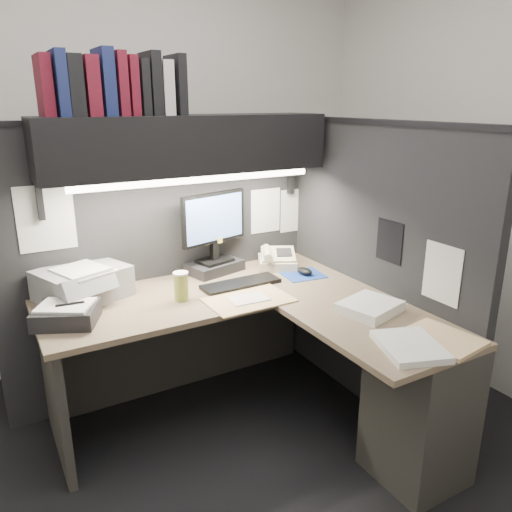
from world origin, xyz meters
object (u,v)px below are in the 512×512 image
at_px(overhead_shelf, 187,144).
at_px(monitor, 214,241).
at_px(desk, 310,369).
at_px(keyboard, 241,284).
at_px(printer, 83,283).
at_px(telephone, 277,260).
at_px(notebook_stack, 67,315).
at_px(coffee_cup, 181,287).

xyz_separation_m(overhead_shelf, monitor, (0.17, 0.07, -0.58)).
height_order(desk, keyboard, keyboard).
bearing_deg(printer, telephone, -24.51).
height_order(telephone, notebook_stack, telephone).
distance_m(telephone, coffee_cup, 0.75).
bearing_deg(telephone, monitor, -168.10).
distance_m(overhead_shelf, coffee_cup, 0.76).
bearing_deg(overhead_shelf, monitor, 20.80).
height_order(overhead_shelf, keyboard, overhead_shelf).
relative_size(overhead_shelf, coffee_cup, 10.98).
bearing_deg(overhead_shelf, desk, -68.21).
bearing_deg(telephone, overhead_shelf, -156.63).
bearing_deg(overhead_shelf, notebook_stack, -161.22).
bearing_deg(notebook_stack, keyboard, 2.08).
height_order(desk, coffee_cup, coffee_cup).
relative_size(overhead_shelf, printer, 3.80).
xyz_separation_m(monitor, coffee_cup, (-0.34, -0.31, -0.12)).
xyz_separation_m(telephone, printer, (-1.15, 0.07, 0.04)).
xyz_separation_m(keyboard, notebook_stack, (-0.93, -0.03, 0.03)).
xyz_separation_m(monitor, printer, (-0.78, -0.03, -0.11)).
relative_size(desk, coffee_cup, 12.04).
bearing_deg(monitor, telephone, -29.87).
relative_size(keyboard, telephone, 1.90).
bearing_deg(keyboard, desk, -80.74).
distance_m(keyboard, printer, 0.84).
distance_m(keyboard, coffee_cup, 0.37).
relative_size(overhead_shelf, notebook_stack, 5.68).
height_order(desk, telephone, telephone).
bearing_deg(desk, coffee_cup, 132.71).
distance_m(desk, printer, 1.25).
bearing_deg(desk, monitor, 98.73).
bearing_deg(coffee_cup, desk, -47.29).
height_order(telephone, coffee_cup, coffee_cup).
height_order(overhead_shelf, monitor, overhead_shelf).
xyz_separation_m(desk, overhead_shelf, (-0.30, 0.75, 1.06)).
bearing_deg(coffee_cup, overhead_shelf, 56.44).
distance_m(desk, telephone, 0.83).
distance_m(monitor, coffee_cup, 0.48).
bearing_deg(overhead_shelf, keyboard, -46.90).
height_order(overhead_shelf, telephone, overhead_shelf).
xyz_separation_m(keyboard, telephone, (0.35, 0.18, 0.04)).
height_order(desk, overhead_shelf, overhead_shelf).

